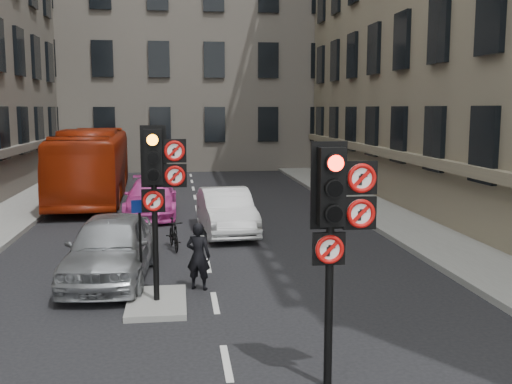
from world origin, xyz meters
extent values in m
cube|color=gray|center=(7.20, 12.00, 0.08)|extent=(3.00, 50.00, 0.16)
cube|color=gray|center=(-1.20, 5.00, 0.06)|extent=(1.20, 2.00, 0.12)
cube|color=#665F56|center=(0.00, 38.00, 10.00)|extent=(30.00, 14.00, 20.00)
cylinder|color=black|center=(1.40, 1.00, 1.20)|extent=(0.12, 0.12, 2.40)
cube|color=black|center=(1.40, 1.00, 2.95)|extent=(0.36, 0.28, 1.10)
cube|color=black|center=(1.40, 1.13, 2.95)|extent=(0.52, 0.03, 1.25)
cylinder|color=#FF1407|center=(1.40, 0.76, 3.30)|extent=(0.22, 0.01, 0.22)
cylinder|color=black|center=(1.40, 0.76, 2.95)|extent=(0.22, 0.01, 0.22)
cylinder|color=black|center=(1.40, 0.76, 2.60)|extent=(0.22, 0.01, 0.22)
cube|color=black|center=(1.82, 0.98, 3.07)|extent=(0.47, 0.05, 0.47)
cylinder|color=white|center=(1.82, 0.94, 3.07)|extent=(0.41, 0.02, 0.41)
torus|color=#BF0C0A|center=(1.82, 0.93, 3.07)|extent=(0.41, 0.06, 0.41)
cube|color=#BF0C0A|center=(1.82, 0.92, 3.07)|extent=(0.25, 0.01, 0.25)
cube|color=black|center=(1.82, 0.98, 2.57)|extent=(0.47, 0.05, 0.47)
cylinder|color=white|center=(1.82, 0.94, 2.57)|extent=(0.41, 0.02, 0.41)
torus|color=#BF0C0A|center=(1.82, 0.93, 2.57)|extent=(0.41, 0.06, 0.41)
cube|color=#BF0C0A|center=(1.82, 0.92, 2.57)|extent=(0.25, 0.01, 0.25)
cube|color=black|center=(1.38, 0.98, 2.07)|extent=(0.47, 0.05, 0.47)
cylinder|color=white|center=(1.38, 0.94, 2.07)|extent=(0.41, 0.02, 0.41)
torus|color=#BF0C0A|center=(1.38, 0.93, 2.07)|extent=(0.41, 0.06, 0.41)
cube|color=#BF0C0A|center=(1.38, 0.92, 2.07)|extent=(0.25, 0.01, 0.25)
cylinder|color=black|center=(-1.20, 5.00, 1.32)|extent=(0.12, 0.12, 2.40)
cube|color=black|center=(-1.20, 5.00, 3.07)|extent=(0.36, 0.28, 1.10)
cube|color=black|center=(-1.20, 5.13, 3.07)|extent=(0.52, 0.03, 1.25)
cylinder|color=orange|center=(-1.20, 4.75, 3.42)|extent=(0.22, 0.02, 0.22)
cylinder|color=black|center=(-1.20, 4.75, 3.07)|extent=(0.22, 0.02, 0.22)
cylinder|color=black|center=(-1.20, 4.75, 2.72)|extent=(0.22, 0.02, 0.22)
cube|color=black|center=(-0.78, 4.98, 3.19)|extent=(0.47, 0.05, 0.47)
cylinder|color=white|center=(-0.78, 4.94, 3.19)|extent=(0.41, 0.02, 0.41)
torus|color=#BF0C0A|center=(-0.78, 4.92, 3.19)|extent=(0.41, 0.06, 0.41)
cube|color=#BF0C0A|center=(-0.78, 4.92, 3.19)|extent=(0.25, 0.02, 0.25)
cube|color=black|center=(-0.78, 4.98, 2.69)|extent=(0.47, 0.05, 0.47)
cylinder|color=white|center=(-0.78, 4.94, 2.69)|extent=(0.41, 0.02, 0.41)
torus|color=#BF0C0A|center=(-0.78, 4.92, 2.69)|extent=(0.41, 0.06, 0.41)
cube|color=#BF0C0A|center=(-0.78, 4.92, 2.69)|extent=(0.25, 0.02, 0.25)
cube|color=black|center=(-1.22, 4.98, 2.19)|extent=(0.47, 0.05, 0.47)
cylinder|color=white|center=(-1.22, 4.94, 2.19)|extent=(0.41, 0.02, 0.41)
torus|color=#BF0C0A|center=(-1.22, 4.92, 2.19)|extent=(0.41, 0.06, 0.41)
cube|color=#BF0C0A|center=(-1.22, 4.92, 2.19)|extent=(0.25, 0.02, 0.25)
imported|color=#9A9DA1|center=(-2.32, 7.00, 0.78)|extent=(2.15, 4.70, 1.56)
imported|color=silver|center=(0.80, 12.04, 0.72)|extent=(1.83, 4.45, 1.43)
imported|color=#CD3C9A|center=(-1.76, 15.52, 0.67)|extent=(1.91, 4.66, 1.35)
imported|color=#96230A|center=(-4.50, 19.96, 1.56)|extent=(3.10, 11.31, 3.12)
imported|color=black|center=(-0.88, 9.96, 0.44)|extent=(0.65, 1.51, 0.88)
imported|color=black|center=(-0.30, 6.00, 0.76)|extent=(0.65, 0.54, 1.52)
cylinder|color=black|center=(-1.55, 5.75, 1.09)|extent=(0.06, 0.06, 1.94)
cube|color=navy|center=(-1.55, 5.70, 1.96)|extent=(0.34, 0.12, 0.27)
camera|label=1|loc=(-0.70, -7.06, 4.04)|focal=42.00mm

